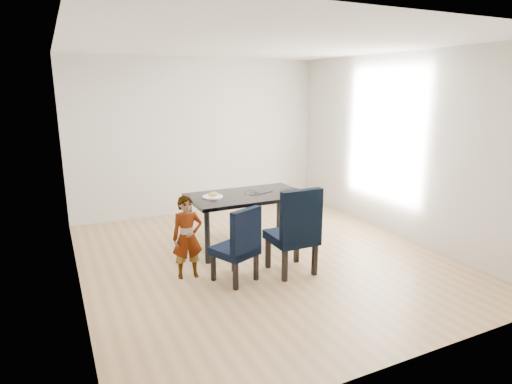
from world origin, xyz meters
name	(u,v)px	position (x,y,z in m)	size (l,w,h in m)	color
floor	(263,257)	(0.00, 0.00, -0.01)	(4.50, 5.00, 0.01)	tan
ceiling	(263,43)	(0.00, 0.00, 2.71)	(4.50, 5.00, 0.01)	white
wall_back	(199,137)	(0.00, 2.50, 1.35)	(4.50, 0.01, 2.70)	silver
wall_front	(414,205)	(0.00, -2.50, 1.35)	(4.50, 0.01, 2.70)	white
wall_left	(68,172)	(-2.25, 0.00, 1.35)	(0.01, 5.00, 2.70)	silver
wall_right	(399,146)	(2.25, 0.00, 1.35)	(0.01, 5.00, 2.70)	white
dining_table	(247,220)	(0.00, 0.50, 0.38)	(1.60, 0.90, 0.75)	black
chair_left	(234,244)	(-0.61, -0.48, 0.45)	(0.43, 0.45, 0.90)	black
chair_right	(291,230)	(0.11, -0.55, 0.54)	(0.52, 0.54, 1.08)	black
child	(187,237)	(-1.06, -0.15, 0.49)	(0.36, 0.24, 0.99)	#CE4311
plate	(213,197)	(-0.48, 0.55, 0.76)	(0.28, 0.28, 0.02)	white
sandwich	(213,194)	(-0.47, 0.55, 0.79)	(0.14, 0.07, 0.06)	#C18A45
laptop	(287,190)	(0.61, 0.43, 0.76)	(0.31, 0.20, 0.02)	black
cable_tangle	(255,194)	(0.10, 0.43, 0.75)	(0.15, 0.15, 0.01)	black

